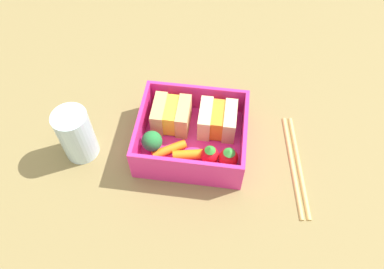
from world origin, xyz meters
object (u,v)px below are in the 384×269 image
object	(u,v)px
carrot_stick_left	(169,149)
carrot_stick_far_left	(192,155)
sandwich_center_left	(217,120)
broccoli_floret	(152,141)
strawberry_left	(229,158)
sandwich_left	(172,115)
strawberry_far_left	(210,155)
drinking_glass	(76,135)
chopstick_pair	(296,164)

from	to	relation	value
carrot_stick_left	carrot_stick_far_left	xyz separation A→B (cm)	(3.62, -0.56, 0.07)
sandwich_center_left	broccoli_floret	xyz separation A→B (cm)	(-9.50, -5.61, 0.23)
broccoli_floret	strawberry_left	distance (cm)	11.87
sandwich_left	strawberry_far_left	size ratio (longest dim) A/B	1.72
strawberry_far_left	carrot_stick_left	bearing A→B (deg)	174.08
sandwich_center_left	sandwich_left	bearing A→B (deg)	180.00
carrot_stick_left	sandwich_left	bearing A→B (deg)	94.96
carrot_stick_far_left	strawberry_far_left	size ratio (longest dim) A/B	1.50
carrot_stick_far_left	carrot_stick_left	bearing A→B (deg)	171.21
sandwich_center_left	drinking_glass	size ratio (longest dim) A/B	0.65
strawberry_far_left	chopstick_pair	bearing A→B (deg)	6.54
sandwich_left	carrot_stick_far_left	world-z (taller)	sandwich_left
carrot_stick_far_left	sandwich_center_left	bearing A→B (deg)	61.68
chopstick_pair	drinking_glass	xyz separation A→B (cm)	(-33.86, -1.74, 4.15)
broccoli_floret	carrot_stick_left	xyz separation A→B (cm)	(2.56, 0.02, -1.76)
drinking_glass	sandwich_center_left	bearing A→B (deg)	17.11
strawberry_left	drinking_glass	distance (cm)	23.31
sandwich_center_left	broccoli_floret	size ratio (longest dim) A/B	1.41
sandwich_center_left	broccoli_floret	bearing A→B (deg)	-149.43
sandwich_center_left	strawberry_far_left	distance (cm)	6.32
carrot_stick_far_left	strawberry_left	size ratio (longest dim) A/B	1.42
chopstick_pair	drinking_glass	distance (cm)	34.16
carrot_stick_left	drinking_glass	distance (cm)	14.27
sandwich_left	sandwich_center_left	bearing A→B (deg)	0.00
carrot_stick_left	drinking_glass	bearing A→B (deg)	-176.50
broccoli_floret	strawberry_left	xyz separation A→B (cm)	(11.81, -0.82, -0.82)
sandwich_center_left	strawberry_left	size ratio (longest dim) A/B	1.63
sandwich_center_left	carrot_stick_far_left	world-z (taller)	sandwich_center_left
sandwich_left	sandwich_center_left	xyz separation A→B (cm)	(7.43, 0.00, 0.00)
strawberry_left	sandwich_center_left	bearing A→B (deg)	109.77
sandwich_left	strawberry_left	world-z (taller)	sandwich_left
sandwich_left	carrot_stick_left	world-z (taller)	sandwich_left
carrot_stick_far_left	chopstick_pair	world-z (taller)	carrot_stick_far_left
carrot_stick_far_left	chopstick_pair	distance (cm)	16.38
carrot_stick_left	strawberry_far_left	size ratio (longest dim) A/B	1.61
carrot_stick_far_left	drinking_glass	world-z (taller)	drinking_glass
sandwich_center_left	strawberry_far_left	bearing A→B (deg)	-94.97
strawberry_left	drinking_glass	bearing A→B (deg)	-179.96
carrot_stick_far_left	strawberry_far_left	bearing A→B (deg)	-2.13
carrot_stick_far_left	drinking_glass	xyz separation A→B (cm)	(-17.62, -0.30, 2.55)
sandwich_left	broccoli_floret	xyz separation A→B (cm)	(-2.08, -5.61, 0.23)
strawberry_far_left	chopstick_pair	size ratio (longest dim) A/B	0.19
sandwich_left	strawberry_far_left	world-z (taller)	sandwich_left
carrot_stick_left	strawberry_far_left	world-z (taller)	strawberry_far_left
strawberry_left	drinking_glass	xyz separation A→B (cm)	(-23.25, -0.02, 1.68)
broccoli_floret	chopstick_pair	world-z (taller)	broccoli_floret
sandwich_center_left	chopstick_pair	world-z (taller)	sandwich_center_left
strawberry_left	sandwich_left	bearing A→B (deg)	146.56
sandwich_center_left	strawberry_left	bearing A→B (deg)	-70.23
strawberry_far_left	drinking_glass	bearing A→B (deg)	-179.46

